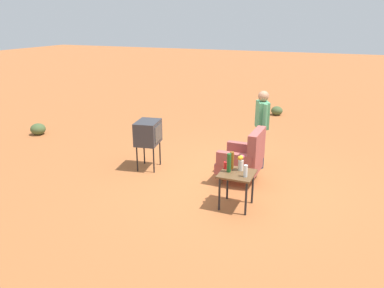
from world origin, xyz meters
The scene contains 12 objects.
ground_plane centered at (0.00, 0.00, 0.00)m, with size 60.00×60.00×0.00m, color #AD6033.
armchair centered at (0.01, 0.24, 0.50)m, with size 0.79×0.79×1.06m.
side_table centered at (1.04, 0.38, 0.53)m, with size 0.56×0.56×0.62m.
tv_on_stand centered at (0.09, -1.80, 0.78)m, with size 0.67×0.54×1.03m.
person_standing centered at (-0.91, 0.35, 0.94)m, with size 0.53×0.35×1.64m.
bottle_tall_amber centered at (0.90, 0.24, 0.77)m, with size 0.07×0.07×0.30m, color brown.
soda_can_red centered at (0.93, 0.15, 0.68)m, with size 0.07×0.07×0.12m, color red.
bottle_short_clear centered at (1.13, 0.55, 0.72)m, with size 0.06×0.06×0.20m, color silver.
bottle_wine_green centered at (1.05, 0.24, 0.78)m, with size 0.07×0.07×0.32m, color #1E5623.
flower_vase centered at (0.91, 0.40, 0.76)m, with size 0.15×0.10×0.27m.
shrub_near centered at (-0.86, -5.77, 0.15)m, with size 0.40×0.40×0.31m, color #475B33.
shrub_mid centered at (-5.52, -0.10, 0.14)m, with size 0.37×0.37×0.29m, color #475B33.
Camera 1 is at (6.51, 1.83, 3.04)m, focal length 34.62 mm.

